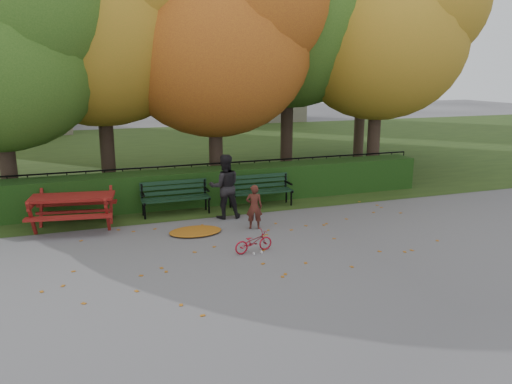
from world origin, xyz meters
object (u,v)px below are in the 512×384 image
object	(u,v)px
tree_g	(374,30)
child	(254,207)
tree_e	(392,29)
adult	(225,186)
tree_d	(302,3)
bicycle	(253,242)
bench_left	(175,195)
bench_right	(260,188)
tree_a	(5,39)
picnic_table	(73,203)
tree_c	(226,34)
tree_b	(111,12)

from	to	relation	value
tree_g	child	xyz separation A→B (m)	(-8.07, -7.99, -4.83)
tree_e	adult	bearing A→B (deg)	-156.73
tree_d	bicycle	world-z (taller)	tree_d
bench_left	bench_right	distance (m)	2.40
tree_e	bench_right	size ratio (longest dim) A/B	4.53
tree_a	bench_left	world-z (taller)	tree_a
tree_e	child	world-z (taller)	tree_e
tree_a	picnic_table	distance (m)	4.74
tree_c	tree_e	size ratio (longest dim) A/B	0.98
tree_g	adult	size ratio (longest dim) A/B	5.11
bench_right	bicycle	size ratio (longest dim) A/B	2.07
tree_c	tree_d	size ratio (longest dim) A/B	0.84
tree_a	tree_e	size ratio (longest dim) A/B	0.92
tree_d	adult	xyz separation A→B (m)	(-4.03, -4.33, -5.14)
tree_e	adult	world-z (taller)	tree_e
tree_a	child	bearing A→B (deg)	-34.89
child	adult	distance (m)	1.23
picnic_table	tree_c	bearing A→B (deg)	39.09
tree_g	bench_right	world-z (taller)	tree_g
tree_d	picnic_table	distance (m)	10.23
tree_g	bench_right	distance (m)	10.61
bench_right	picnic_table	size ratio (longest dim) A/B	0.84
tree_a	tree_c	xyz separation A→B (m)	(6.02, 0.38, 0.30)
tree_d	tree_b	bearing A→B (deg)	-175.62
bench_right	tree_a	bearing A→B (deg)	163.39
bench_left	picnic_table	bearing A→B (deg)	-168.93
tree_e	tree_b	bearing A→B (deg)	173.79
picnic_table	bicycle	distance (m)	4.66
tree_g	bench_left	size ratio (longest dim) A/B	4.75
tree_c	bench_left	distance (m)	5.31
bench_right	child	world-z (taller)	child
tree_e	bench_left	xyz separation A→B (m)	(-7.82, -2.07, -4.56)
tree_a	tree_g	distance (m)	14.18
tree_d	bench_right	xyz separation A→B (m)	(-2.78, -3.53, -5.46)
bench_left	child	size ratio (longest dim) A/B	1.65
bench_left	bench_right	world-z (taller)	same
picnic_table	adult	world-z (taller)	adult
bench_left	picnic_table	size ratio (longest dim) A/B	0.84
tree_d	picnic_table	size ratio (longest dim) A/B	4.48
tree_g	picnic_table	size ratio (longest dim) A/B	4.00
tree_a	adult	bearing A→B (deg)	-27.98
tree_b	picnic_table	xyz separation A→B (m)	(-1.42, -3.55, -4.76)
tree_d	adult	size ratio (longest dim) A/B	5.72
tree_a	bicycle	world-z (taller)	tree_a
tree_c	picnic_table	size ratio (longest dim) A/B	3.74
tree_e	picnic_table	size ratio (longest dim) A/B	3.81
tree_b	bicycle	xyz separation A→B (m)	(2.16, -6.50, -5.17)
tree_a	tree_g	size ratio (longest dim) A/B	0.88
tree_g	bicycle	distance (m)	13.83
bicycle	tree_d	bearing A→B (deg)	-40.59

